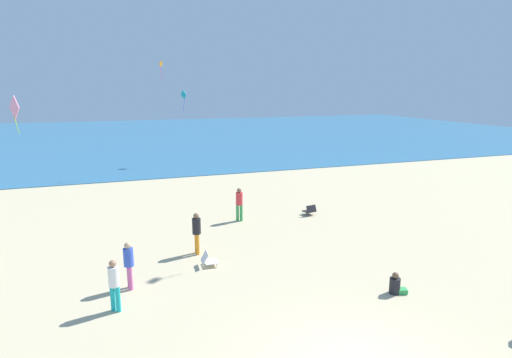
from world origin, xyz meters
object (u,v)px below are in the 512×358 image
object	(u,v)px
beach_chair_far_left	(310,210)
kite_teal	(184,95)
beach_chair_mid_beach	(208,260)
person_5	(114,282)
kite_pink	(15,108)
person_0	(239,202)
kite_orange	(161,65)
person_4	(197,230)
person_7	(396,286)
person_6	(129,262)

from	to	relation	value
beach_chair_far_left	kite_teal	xyz separation A→B (m)	(-3.62, 17.85, 5.79)
beach_chair_mid_beach	person_5	bearing A→B (deg)	-142.52
beach_chair_mid_beach	kite_pink	size ratio (longest dim) A/B	0.39
person_0	beach_chair_mid_beach	bearing A→B (deg)	-3.33
kite_orange	person_0	bearing A→B (deg)	-82.19
person_0	person_4	bearing A→B (deg)	-13.19
person_7	kite_pink	bearing A→B (deg)	157.24
beach_chair_mid_beach	person_6	distance (m)	3.16
person_4	kite_pink	xyz separation A→B (m)	(-7.04, 5.29, 4.81)
person_7	person_5	bearing A→B (deg)	-174.06
beach_chair_far_left	kite_orange	bearing A→B (deg)	11.19
person_5	kite_pink	xyz separation A→B (m)	(-3.80, 8.96, 4.86)
person_0	person_5	bearing A→B (deg)	-14.54
beach_chair_far_left	kite_pink	size ratio (longest dim) A/B	0.40
beach_chair_mid_beach	person_5	world-z (taller)	person_5
beach_chair_mid_beach	kite_pink	xyz separation A→B (m)	(-7.21, 6.63, 5.57)
beach_chair_far_left	person_6	bearing A→B (deg)	109.84
person_4	person_7	xyz separation A→B (m)	(5.60, -5.51, -0.74)
person_7	kite_teal	distance (m)	27.42
person_5	person_7	xyz separation A→B (m)	(8.84, -1.85, -0.69)
person_0	kite_teal	xyz separation A→B (m)	(0.25, 17.56, 5.07)
beach_chair_far_left	person_6	size ratio (longest dim) A/B	0.41
person_0	kite_pink	xyz separation A→B (m)	(-9.95, 1.69, 4.82)
kite_pink	person_4	bearing A→B (deg)	-36.93
beach_chair_mid_beach	person_0	size ratio (longest dim) A/B	0.38
person_0	person_5	xyz separation A→B (m)	(-6.15, -7.27, -0.04)
person_0	person_7	distance (m)	9.54
beach_chair_far_left	kite_pink	distance (m)	15.02
beach_chair_far_left	kite_pink	world-z (taller)	kite_pink
person_6	kite_teal	world-z (taller)	kite_teal
person_0	kite_pink	bearing A→B (deg)	-73.94
kite_pink	person_7	bearing A→B (deg)	-40.53
kite_orange	beach_chair_far_left	bearing A→B (deg)	-68.22
kite_pink	kite_orange	world-z (taller)	kite_orange
kite_teal	person_4	bearing A→B (deg)	-98.47
person_4	person_5	distance (m)	4.89
beach_chair_far_left	person_6	world-z (taller)	person_6
beach_chair_mid_beach	beach_chair_far_left	world-z (taller)	same
person_6	person_7	world-z (taller)	person_6
person_5	person_0	bearing A→B (deg)	175.02
person_7	kite_teal	world-z (taller)	kite_teal
person_0	person_6	bearing A→B (deg)	-18.20
person_6	person_7	bearing A→B (deg)	151.11
kite_pink	kite_teal	world-z (taller)	kite_teal
kite_pink	beach_chair_mid_beach	bearing A→B (deg)	-42.59
beach_chair_mid_beach	person_4	size ratio (longest dim) A/B	0.38
person_4	kite_orange	size ratio (longest dim) A/B	1.15
beach_chair_mid_beach	beach_chair_far_left	size ratio (longest dim) A/B	0.96
beach_chair_mid_beach	person_6	size ratio (longest dim) A/B	0.39
person_5	person_6	distance (m)	1.46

